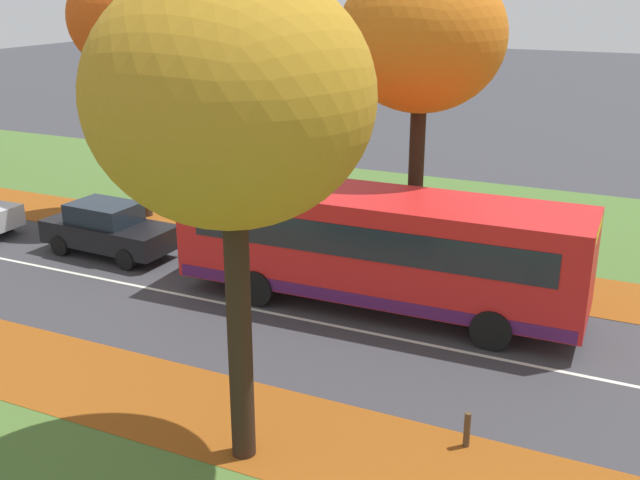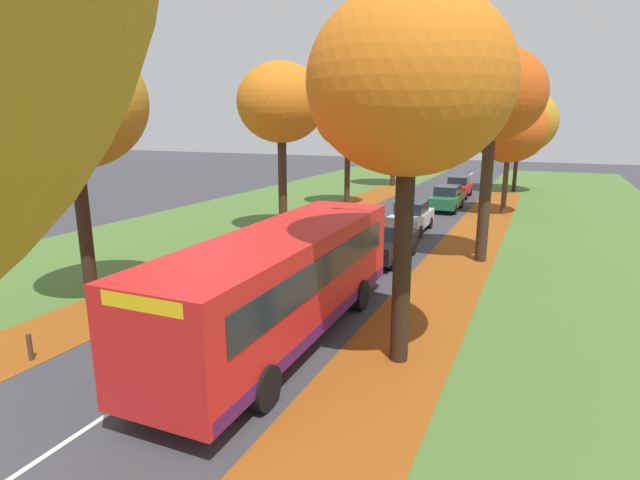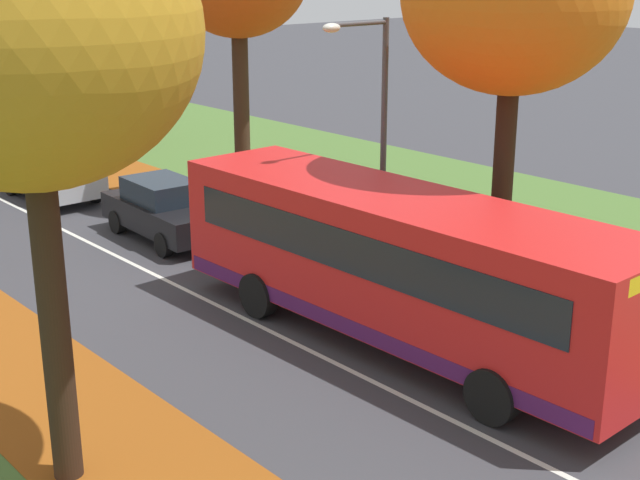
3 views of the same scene
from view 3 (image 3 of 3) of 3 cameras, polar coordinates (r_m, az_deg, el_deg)
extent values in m
cube|color=#8C4714|center=(16.86, -17.85, -8.67)|extent=(2.80, 60.00, 0.00)
cube|color=#476B2D|center=(28.90, 2.68, 3.12)|extent=(12.00, 90.00, 0.01)
cube|color=#8C4714|center=(21.72, 4.82, -1.87)|extent=(2.80, 60.00, 0.00)
cube|color=silver|center=(23.73, -13.62, -0.63)|extent=(0.12, 80.00, 0.01)
cylinder|color=black|center=(12.94, -16.61, -5.40)|extent=(0.42, 0.42, 4.68)
ellipsoid|color=#B27F1E|center=(12.01, -18.31, 12.55)|extent=(4.47, 4.47, 4.02)
cylinder|color=black|center=(19.26, 11.55, 2.86)|extent=(0.44, 0.44, 4.89)
cylinder|color=#382619|center=(26.96, -5.03, 7.77)|extent=(0.48, 0.48, 5.30)
cylinder|color=#422D1E|center=(37.46, -16.29, 8.60)|extent=(0.32, 0.32, 3.61)
ellipsoid|color=#C64C14|center=(37.11, -16.76, 13.94)|extent=(4.54, 4.54, 4.09)
cylinder|color=#47474C|center=(20.42, 4.07, 5.61)|extent=(0.14, 0.14, 6.00)
cylinder|color=#47474C|center=(19.46, 2.55, 13.67)|extent=(1.60, 0.10, 0.10)
ellipsoid|color=silver|center=(18.92, 0.74, 13.42)|extent=(0.44, 0.28, 0.20)
cube|color=red|center=(17.11, 5.03, -1.22)|extent=(2.70, 10.45, 2.50)
cube|color=#19232D|center=(16.99, 5.07, 0.06)|extent=(2.71, 9.20, 0.80)
cube|color=#4C1951|center=(17.48, 4.94, -4.54)|extent=(2.71, 10.24, 0.32)
cylinder|color=black|center=(16.66, 15.95, -7.03)|extent=(0.32, 0.97, 0.96)
cylinder|color=black|center=(14.86, 10.95, -9.77)|extent=(0.32, 0.97, 0.96)
cylinder|color=black|center=(20.22, 1.31, -1.90)|extent=(0.32, 0.97, 0.96)
cylinder|color=black|center=(18.76, -3.98, -3.53)|extent=(0.32, 0.97, 0.96)
cube|color=black|center=(24.16, -9.89, 1.59)|extent=(1.90, 4.28, 0.70)
cube|color=#19232D|center=(24.12, -10.14, 3.15)|extent=(1.54, 2.08, 0.60)
cylinder|color=black|center=(23.55, -6.65, 0.43)|extent=(0.25, 0.65, 0.64)
cylinder|color=black|center=(22.81, -9.98, -0.30)|extent=(0.25, 0.65, 0.64)
cylinder|color=black|center=(25.72, -9.72, 1.77)|extent=(0.25, 0.65, 0.64)
cylinder|color=black|center=(25.05, -12.85, 1.14)|extent=(0.25, 0.65, 0.64)
cube|color=#B7BABF|center=(29.11, -16.84, 3.83)|extent=(1.74, 4.21, 0.70)
cube|color=#19232D|center=(29.11, -17.08, 5.12)|extent=(1.46, 2.03, 0.60)
cylinder|color=black|center=(28.38, -14.22, 2.98)|extent=(0.23, 0.64, 0.64)
cylinder|color=black|center=(27.73, -17.07, 2.39)|extent=(0.23, 0.64, 0.64)
cylinder|color=black|center=(30.66, -16.51, 3.86)|extent=(0.23, 0.64, 0.64)
cylinder|color=black|center=(30.06, -19.19, 3.34)|extent=(0.23, 0.64, 0.64)
cylinder|color=black|center=(35.29, -19.14, 5.35)|extent=(0.22, 0.64, 0.64)
camera|label=1|loc=(7.13, -88.65, 7.15)|focal=42.00mm
camera|label=2|loc=(17.85, 49.01, 6.91)|focal=28.00mm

